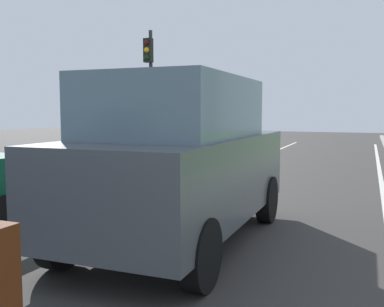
{
  "coord_description": "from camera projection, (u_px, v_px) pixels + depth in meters",
  "views": [
    {
      "loc": [
        3.26,
        3.62,
        1.83
      ],
      "look_at": [
        0.82,
        9.72,
        1.2
      ],
      "focal_mm": 41.53,
      "sensor_mm": 36.0,
      "label": 1
    }
  ],
  "objects": [
    {
      "name": "ground_plane",
      "position": [
        225.0,
        185.0,
        10.98
      ],
      "size": [
        60.0,
        60.0,
        0.0
      ],
      "primitive_type": "plane",
      "color": "#383533"
    },
    {
      "name": "car_hatchback_far",
      "position": [
        142.0,
        146.0,
        11.96
      ],
      "size": [
        1.84,
        3.76,
        1.78
      ],
      "rotation": [
        0.0,
        0.0,
        0.04
      ],
      "color": "#B7BABF",
      "rests_on": "ground"
    },
    {
      "name": "traffic_light_overhead_left",
      "position": [
        149.0,
        73.0,
        17.01
      ],
      "size": [
        0.32,
        0.5,
        4.91
      ],
      "color": "#2D2D2D",
      "rests_on": "ground"
    },
    {
      "name": "lane_line_right_edge",
      "position": [
        384.0,
        195.0,
        9.65
      ],
      "size": [
        0.12,
        32.0,
        0.01
      ],
      "primitive_type": "cube",
      "color": "silver",
      "rests_on": "ground"
    },
    {
      "name": "car_suv_ahead",
      "position": [
        180.0,
        159.0,
        6.12
      ],
      "size": [
        1.99,
        4.51,
        2.28
      ],
      "rotation": [
        0.0,
        0.0,
        -0.0
      ],
      "color": "#474C51",
      "rests_on": "ground"
    },
    {
      "name": "lane_line_center",
      "position": [
        199.0,
        183.0,
        11.23
      ],
      "size": [
        0.12,
        32.0,
        0.01
      ],
      "primitive_type": "cube",
      "color": "silver",
      "rests_on": "ground"
    }
  ]
}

